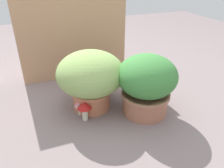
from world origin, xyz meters
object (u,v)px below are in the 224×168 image
Objects in this scene: leafy_planter at (147,83)px; mushroom_ornament_red at (85,107)px; cat at (102,84)px; grass_planter at (91,77)px; mushroom_ornament_pink at (80,104)px.

mushroom_ornament_red is at bearing 172.16° from leafy_planter.
cat is 0.29m from mushroom_ornament_red.
grass_planter is at bearing 150.74° from leafy_planter.
grass_planter reaches higher than cat.
grass_planter is 0.18m from cat.
leafy_planter is 3.65× the size of mushroom_ornament_pink.
grass_planter is at bearing 56.98° from mushroom_ornament_red.
grass_planter reaches higher than mushroom_ornament_pink.
mushroom_ornament_pink is at bearing 104.71° from mushroom_ornament_red.
cat reaches higher than mushroom_ornament_red.
grass_planter reaches higher than leafy_planter.
cat is at bearing 38.88° from grass_planter.
mushroom_ornament_pink is 0.85× the size of mushroom_ornament_red.
cat is (0.11, 0.09, -0.12)m from grass_planter.
leafy_planter is 0.37m from cat.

